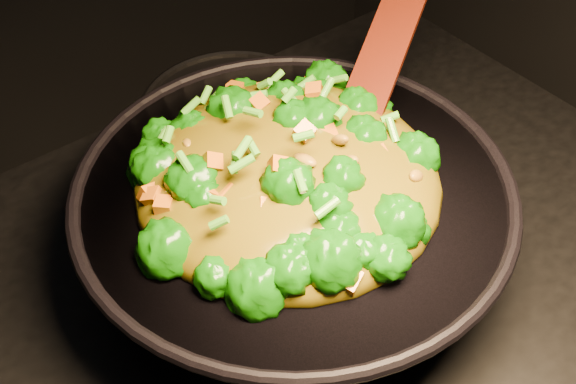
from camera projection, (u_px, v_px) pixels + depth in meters
wok at (293, 228)px, 0.82m from camera, size 0.56×0.56×0.13m
stir_fry at (288, 145)px, 0.73m from camera, size 0.40×0.40×0.11m
spatula at (374, 76)px, 0.82m from camera, size 0.30×0.20×0.13m
back_pot at (236, 142)px, 0.93m from camera, size 0.29×0.29×0.13m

